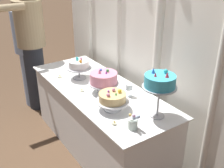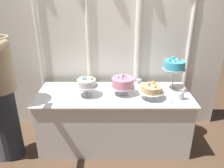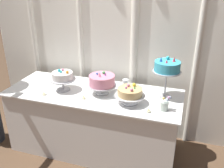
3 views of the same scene
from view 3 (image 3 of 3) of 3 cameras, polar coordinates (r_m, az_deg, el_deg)
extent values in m
plane|color=brown|center=(3.05, -4.71, -15.47)|extent=(24.00, 24.00, 0.00)
cube|color=white|center=(2.99, -1.00, 13.95)|extent=(3.11, 0.04, 2.83)
cylinder|color=white|center=(3.44, -18.00, 14.13)|extent=(0.07, 0.07, 2.83)
cylinder|color=white|center=(3.10, -7.37, 14.10)|extent=(0.06, 0.06, 2.83)
cylinder|color=white|center=(2.88, 5.33, 13.47)|extent=(0.09, 0.09, 2.83)
cylinder|color=white|center=(2.81, 19.84, 11.95)|extent=(0.06, 0.06, 2.83)
cube|color=white|center=(2.91, -4.20, -8.68)|extent=(1.88, 0.70, 0.74)
cube|color=white|center=(2.73, -4.43, -2.01)|extent=(1.93, 0.75, 0.01)
cylinder|color=#B2B2B7|center=(2.82, -11.10, -1.22)|extent=(0.15, 0.15, 0.01)
cylinder|color=#B2B2B7|center=(2.80, -11.20, -0.07)|extent=(0.02, 0.02, 0.11)
cylinder|color=#B2B2B7|center=(2.77, -11.30, 1.07)|extent=(0.29, 0.29, 0.01)
cylinder|color=white|center=(2.76, -11.37, 1.92)|extent=(0.23, 0.23, 0.08)
sphere|color=orange|center=(2.70, -10.29, 2.76)|extent=(0.03, 0.03, 0.03)
sphere|color=pink|center=(2.77, -11.29, 3.24)|extent=(0.03, 0.03, 0.03)
sphere|color=#2DB2B7|center=(2.76, -12.09, 3.08)|extent=(0.03, 0.03, 0.03)
sphere|color=#2DB2B7|center=(2.73, -11.71, 2.81)|extent=(0.02, 0.02, 0.02)
cylinder|color=#B2B2B7|center=(2.69, -2.28, -2.09)|extent=(0.14, 0.14, 0.01)
cylinder|color=#B2B2B7|center=(2.67, -2.30, -1.18)|extent=(0.03, 0.03, 0.08)
cylinder|color=#B2B2B7|center=(2.65, -2.31, -0.28)|extent=(0.31, 0.31, 0.01)
cylinder|color=pink|center=(2.62, -2.33, 0.90)|extent=(0.28, 0.28, 0.11)
cone|color=purple|center=(2.60, -1.55, 2.32)|extent=(0.02, 0.02, 0.03)
sphere|color=green|center=(2.64, -1.92, 2.66)|extent=(0.03, 0.03, 0.03)
sphere|color=blue|center=(2.62, -3.47, 2.40)|extent=(0.02, 0.02, 0.02)
cone|color=pink|center=(2.56, -2.87, 2.18)|extent=(0.03, 0.03, 0.05)
cylinder|color=silver|center=(2.50, 4.08, -4.25)|extent=(0.16, 0.16, 0.01)
cylinder|color=silver|center=(2.48, 4.10, -3.44)|extent=(0.02, 0.02, 0.07)
cylinder|color=silver|center=(2.46, 4.13, -2.64)|extent=(0.30, 0.30, 0.01)
cylinder|color=#DBB775|center=(2.44, 4.16, -1.76)|extent=(0.25, 0.25, 0.07)
cone|color=green|center=(2.42, 5.28, -0.75)|extent=(0.02, 0.02, 0.03)
sphere|color=yellow|center=(2.47, 5.12, -0.15)|extent=(0.04, 0.04, 0.04)
sphere|color=pink|center=(2.45, 3.76, -0.27)|extent=(0.03, 0.03, 0.03)
sphere|color=purple|center=(2.42, 3.25, -0.83)|extent=(0.02, 0.02, 0.02)
sphere|color=pink|center=(2.36, 4.54, -1.35)|extent=(0.03, 0.03, 0.03)
cylinder|color=#B2B2B7|center=(2.68, 12.00, -2.70)|extent=(0.12, 0.12, 0.01)
cylinder|color=#B2B2B7|center=(2.62, 12.26, 0.03)|extent=(0.02, 0.02, 0.27)
cylinder|color=#B2B2B7|center=(2.57, 12.52, 2.85)|extent=(0.29, 0.29, 0.01)
cylinder|color=#3DB2D1|center=(2.55, 12.63, 4.02)|extent=(0.26, 0.26, 0.10)
cone|color=#DB333D|center=(2.54, 14.16, 5.53)|extent=(0.03, 0.03, 0.05)
sphere|color=#2DB2B7|center=(2.59, 12.77, 5.93)|extent=(0.04, 0.04, 0.04)
cone|color=blue|center=(2.52, 11.24, 5.63)|extent=(0.03, 0.03, 0.05)
cone|color=#DB333D|center=(2.48, 12.52, 5.14)|extent=(0.02, 0.02, 0.03)
cylinder|color=silver|center=(2.77, 3.08, -1.39)|extent=(0.06, 0.06, 0.00)
cylinder|color=silver|center=(2.75, 3.10, -0.71)|extent=(0.01, 0.01, 0.07)
cylinder|color=silver|center=(2.73, 3.13, 0.49)|extent=(0.07, 0.07, 0.06)
cylinder|color=#B2C1B2|center=(2.40, 11.94, -4.96)|extent=(0.08, 0.08, 0.09)
sphere|color=#CC9EC6|center=(2.33, 12.95, -3.07)|extent=(0.03, 0.03, 0.03)
sphere|color=#E5C666|center=(2.34, 11.82, -3.27)|extent=(0.03, 0.03, 0.03)
sphere|color=silver|center=(2.38, 13.18, -3.07)|extent=(0.03, 0.03, 0.03)
sphere|color=silver|center=(2.36, 12.73, -3.57)|extent=(0.03, 0.03, 0.03)
sphere|color=silver|center=(2.39, 12.72, -3.36)|extent=(0.03, 0.03, 0.03)
cylinder|color=beige|center=(2.75, -15.41, -2.29)|extent=(0.05, 0.05, 0.01)
sphere|color=#F9CC4C|center=(2.75, -15.45, -1.96)|extent=(0.01, 0.01, 0.01)
cylinder|color=beige|center=(2.59, -6.51, -3.28)|extent=(0.04, 0.04, 0.02)
sphere|color=#F9CC4C|center=(2.58, -6.53, -2.93)|extent=(0.01, 0.01, 0.01)
cylinder|color=beige|center=(2.35, 8.43, -6.27)|extent=(0.04, 0.04, 0.02)
sphere|color=#F9CC4C|center=(2.34, 8.46, -5.85)|extent=(0.01, 0.01, 0.01)
camera|label=1|loc=(1.60, 75.03, 10.75)|focal=44.30mm
camera|label=2|loc=(1.01, -87.01, 3.71)|focal=35.39mm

